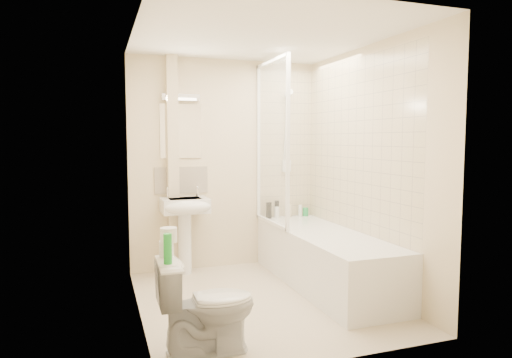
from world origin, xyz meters
name	(u,v)px	position (x,y,z in m)	size (l,w,h in m)	color
floor	(262,300)	(0.00, 0.00, 0.00)	(2.50, 2.50, 0.00)	beige
wall_back	(226,164)	(0.00, 1.25, 1.20)	(2.20, 0.02, 2.40)	beige
wall_left	(137,174)	(-1.10, 0.00, 1.20)	(0.02, 2.50, 2.40)	beige
wall_right	(367,169)	(1.10, 0.00, 1.20)	(0.02, 2.50, 2.40)	beige
ceiling	(262,36)	(0.00, 0.00, 2.40)	(2.20, 2.50, 0.02)	white
tile_back	(286,145)	(0.75, 1.24, 1.42)	(0.70, 0.01, 1.75)	beige
tile_right	(356,146)	(1.09, 0.20, 1.42)	(0.01, 2.10, 1.75)	beige
pipe_boxing	(173,166)	(-0.62, 1.19, 1.20)	(0.12, 0.12, 2.40)	beige
splashback	(181,180)	(-0.52, 1.24, 1.03)	(0.60, 0.01, 0.30)	beige
mirror	(181,131)	(-0.52, 1.24, 1.58)	(0.46, 0.01, 0.60)	white
strip_light	(181,97)	(-0.52, 1.22, 1.95)	(0.42, 0.07, 0.07)	silver
bathtub	(325,258)	(0.75, 0.20, 0.29)	(0.70, 2.10, 0.55)	white
shower_screen	(272,143)	(0.40, 0.80, 1.45)	(0.04, 0.92, 1.80)	white
shower_fixture	(287,135)	(0.75, 1.19, 1.55)	(0.10, 0.16, 0.99)	white
pedestal_sink	(185,214)	(-0.52, 1.01, 0.68)	(0.50, 0.47, 0.97)	white
bottle_black_a	(269,210)	(0.51, 1.16, 0.64)	(0.07, 0.07, 0.19)	black
bottle_white_a	(277,212)	(0.61, 1.16, 0.62)	(0.06, 0.06, 0.14)	white
bottle_black_b	(277,209)	(0.61, 1.16, 0.65)	(0.05, 0.05, 0.21)	black
bottle_cream	(289,211)	(0.77, 1.16, 0.63)	(0.07, 0.07, 0.15)	beige
bottle_white_b	(300,211)	(0.92, 1.16, 0.62)	(0.05, 0.05, 0.14)	white
bottle_green	(306,212)	(0.99, 1.16, 0.60)	(0.07, 0.07, 0.10)	green
toilet	(207,305)	(-0.72, -0.85, 0.34)	(0.67, 0.39, 0.68)	white
toilet_roll_lower	(166,249)	(-0.98, -0.75, 0.74)	(0.10, 0.10, 0.11)	white
toilet_roll_upper	(169,235)	(-0.97, -0.79, 0.84)	(0.11, 0.11, 0.10)	white
green_bottle	(168,249)	(-0.99, -0.94, 0.78)	(0.05, 0.05, 0.20)	green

